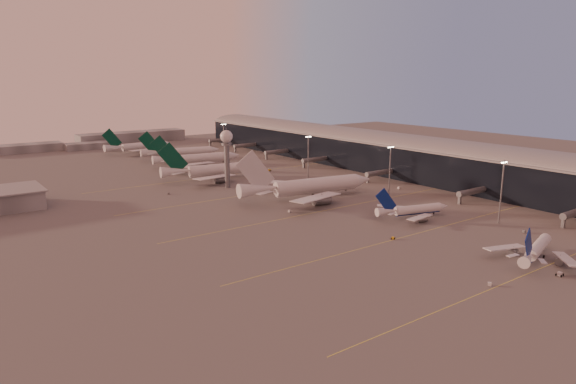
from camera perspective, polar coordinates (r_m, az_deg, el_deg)
ground at (r=172.28m, az=12.05°, el=-6.61°), size 700.00×700.00×0.00m
taxiway_markings at (r=230.34m, az=6.69°, el=-1.46°), size 180.00×185.25×0.02m
terminal at (r=319.97m, az=10.42°, el=4.35°), size 57.00×362.00×23.04m
radar_tower at (r=262.83m, az=-6.83°, el=4.96°), size 6.40×6.40×31.10m
mast_a at (r=214.26m, az=22.65°, el=0.31°), size 3.60×0.56×25.00m
mast_b at (r=244.18m, az=11.25°, el=2.49°), size 3.60×0.56×25.00m
mast_c at (r=280.57m, az=2.27°, el=4.05°), size 3.60×0.56×25.00m
mast_d at (r=353.82m, az=-7.14°, el=5.79°), size 3.60×0.56×25.00m
distant_horizon at (r=452.98m, az=-20.01°, el=5.39°), size 165.00×37.50×9.00m
narrowbody_near at (r=179.73m, az=25.90°, el=-5.90°), size 34.21×26.89×13.74m
narrowbody_mid at (r=214.10m, az=13.70°, el=-2.09°), size 33.74×26.56×13.48m
widebody_white at (r=240.76m, az=2.30°, el=0.30°), size 70.07×55.70×24.80m
greentail_a at (r=288.72m, az=-8.13°, el=2.20°), size 60.52×48.49×22.12m
greentail_b at (r=332.05m, az=-10.00°, el=3.48°), size 57.20×45.82×20.91m
greentail_c at (r=363.97m, az=-11.76°, el=4.20°), size 55.14×44.10×20.24m
greentail_d at (r=402.06m, az=-16.22°, el=4.74°), size 53.81×43.28×19.55m
gsv_truck_a at (r=153.65m, az=21.50°, el=-9.26°), size 5.20×4.47×2.06m
gsv_tug_near at (r=168.77m, az=27.95°, el=-8.08°), size 2.81×4.22×1.14m
gsv_catering_a at (r=207.57m, az=24.80°, el=-3.59°), size 5.21×2.76×4.13m
gsv_tug_mid at (r=185.35m, az=11.59°, el=-5.05°), size 3.05×3.48×0.85m
gsv_truck_b at (r=235.62m, az=10.61°, el=-0.96°), size 6.21×2.90×2.41m
gsv_truck_c at (r=216.87m, az=0.23°, el=-1.98°), size 5.48×3.26×2.09m
gsv_catering_b at (r=267.02m, az=12.26°, el=0.81°), size 5.64×2.93×4.50m
gsv_truck_d at (r=256.23m, az=-13.13°, el=-0.00°), size 3.92×5.57×2.13m
gsv_tug_hangar at (r=309.94m, az=-2.10°, el=2.43°), size 4.63×4.09×1.13m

